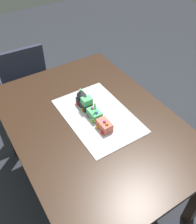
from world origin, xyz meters
The scene contains 8 objects.
ground_plane centered at (0.00, 0.00, 0.00)m, with size 8.00×8.00×0.00m, color #2D3038.
dining_table centered at (0.00, 0.00, 0.63)m, with size 1.40×1.00×0.74m.
chair centered at (-1.03, -0.15, 0.47)m, with size 0.42×0.42×0.86m.
cake_board centered at (-0.02, 0.05, 0.74)m, with size 0.60×0.40×0.00m, color silver.
cake_locomotive centered at (-0.14, 0.03, 0.79)m, with size 0.14×0.08×0.12m.
cake_car_tanker_mint_green centered at (-0.02, 0.03, 0.77)m, with size 0.10×0.08×0.07m.
cake_car_gondola_coral centered at (0.10, 0.03, 0.77)m, with size 0.10×0.08×0.07m.
birthday_candle centered at (-0.01, 0.03, 0.84)m, with size 0.01×0.01×0.06m.
Camera 1 is at (0.97, -0.57, 1.87)m, focal length 39.68 mm.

